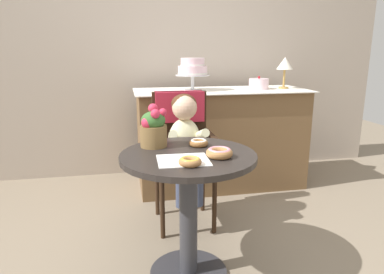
{
  "coord_description": "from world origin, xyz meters",
  "views": [
    {
      "loc": [
        -0.32,
        -1.73,
        1.25
      ],
      "look_at": [
        0.05,
        0.15,
        0.77
      ],
      "focal_mm": 32.76,
      "sensor_mm": 36.0,
      "label": 1
    }
  ],
  "objects_px": {
    "donut_front": "(199,142)",
    "round_layer_cake": "(259,84)",
    "cafe_table": "(188,191)",
    "donut_side": "(219,152)",
    "seated_child": "(185,136)",
    "wicker_chair": "(182,136)",
    "table_lamp": "(285,65)",
    "donut_mid": "(190,161)",
    "tiered_cake_stand": "(193,69)",
    "flower_vase": "(153,128)"
  },
  "relations": [
    {
      "from": "table_lamp",
      "to": "donut_mid",
      "type": "bearing_deg",
      "value": -128.14
    },
    {
      "from": "flower_vase",
      "to": "round_layer_cake",
      "type": "height_order",
      "value": "round_layer_cake"
    },
    {
      "from": "table_lamp",
      "to": "round_layer_cake",
      "type": "bearing_deg",
      "value": 178.92
    },
    {
      "from": "wicker_chair",
      "to": "donut_side",
      "type": "height_order",
      "value": "wicker_chair"
    },
    {
      "from": "donut_front",
      "to": "round_layer_cake",
      "type": "height_order",
      "value": "round_layer_cake"
    },
    {
      "from": "donut_mid",
      "to": "round_layer_cake",
      "type": "bearing_deg",
      "value": 58.2
    },
    {
      "from": "flower_vase",
      "to": "cafe_table",
      "type": "bearing_deg",
      "value": -46.32
    },
    {
      "from": "flower_vase",
      "to": "donut_side",
      "type": "bearing_deg",
      "value": -41.02
    },
    {
      "from": "seated_child",
      "to": "donut_front",
      "type": "relative_size",
      "value": 6.69
    },
    {
      "from": "wicker_chair",
      "to": "donut_mid",
      "type": "relative_size",
      "value": 8.71
    },
    {
      "from": "wicker_chair",
      "to": "donut_side",
      "type": "bearing_deg",
      "value": -79.97
    },
    {
      "from": "seated_child",
      "to": "round_layer_cake",
      "type": "relative_size",
      "value": 4.09
    },
    {
      "from": "tiered_cake_stand",
      "to": "table_lamp",
      "type": "distance_m",
      "value": 0.86
    },
    {
      "from": "cafe_table",
      "to": "donut_side",
      "type": "height_order",
      "value": "donut_side"
    },
    {
      "from": "donut_front",
      "to": "table_lamp",
      "type": "xyz_separation_m",
      "value": [
        1.06,
        1.16,
        0.38
      ]
    },
    {
      "from": "donut_side",
      "to": "wicker_chair",
      "type": "bearing_deg",
      "value": 94.36
    },
    {
      "from": "cafe_table",
      "to": "donut_mid",
      "type": "height_order",
      "value": "donut_mid"
    },
    {
      "from": "wicker_chair",
      "to": "donut_front",
      "type": "bearing_deg",
      "value": -84.08
    },
    {
      "from": "seated_child",
      "to": "donut_front",
      "type": "height_order",
      "value": "seated_child"
    },
    {
      "from": "flower_vase",
      "to": "tiered_cake_stand",
      "type": "height_order",
      "value": "tiered_cake_stand"
    },
    {
      "from": "donut_side",
      "to": "flower_vase",
      "type": "relative_size",
      "value": 0.57
    },
    {
      "from": "wicker_chair",
      "to": "seated_child",
      "type": "distance_m",
      "value": 0.16
    },
    {
      "from": "donut_mid",
      "to": "donut_side",
      "type": "bearing_deg",
      "value": 30.01
    },
    {
      "from": "cafe_table",
      "to": "tiered_cake_stand",
      "type": "distance_m",
      "value": 1.45
    },
    {
      "from": "round_layer_cake",
      "to": "tiered_cake_stand",
      "type": "bearing_deg",
      "value": -179.88
    },
    {
      "from": "cafe_table",
      "to": "donut_side",
      "type": "distance_m",
      "value": 0.29
    },
    {
      "from": "flower_vase",
      "to": "wicker_chair",
      "type": "bearing_deg",
      "value": 64.82
    },
    {
      "from": "wicker_chair",
      "to": "table_lamp",
      "type": "distance_m",
      "value": 1.31
    },
    {
      "from": "cafe_table",
      "to": "seated_child",
      "type": "distance_m",
      "value": 0.58
    },
    {
      "from": "cafe_table",
      "to": "flower_vase",
      "type": "distance_m",
      "value": 0.4
    },
    {
      "from": "donut_mid",
      "to": "flower_vase",
      "type": "xyz_separation_m",
      "value": [
        -0.14,
        0.37,
        0.09
      ]
    },
    {
      "from": "table_lamp",
      "to": "seated_child",
      "type": "bearing_deg",
      "value": -144.65
    },
    {
      "from": "donut_side",
      "to": "tiered_cake_stand",
      "type": "xyz_separation_m",
      "value": [
        0.14,
        1.39,
        0.34
      ]
    },
    {
      "from": "wicker_chair",
      "to": "seated_child",
      "type": "xyz_separation_m",
      "value": [
        0.0,
        -0.16,
        0.04
      ]
    },
    {
      "from": "wicker_chair",
      "to": "tiered_cake_stand",
      "type": "bearing_deg",
      "value": 77.1
    },
    {
      "from": "donut_side",
      "to": "table_lamp",
      "type": "height_order",
      "value": "table_lamp"
    },
    {
      "from": "table_lamp",
      "to": "cafe_table",
      "type": "bearing_deg",
      "value": -131.37
    },
    {
      "from": "wicker_chair",
      "to": "donut_mid",
      "type": "distance_m",
      "value": 0.91
    },
    {
      "from": "seated_child",
      "to": "table_lamp",
      "type": "bearing_deg",
      "value": 35.35
    },
    {
      "from": "donut_front",
      "to": "donut_side",
      "type": "bearing_deg",
      "value": -75.73
    },
    {
      "from": "donut_front",
      "to": "round_layer_cake",
      "type": "bearing_deg",
      "value": 55.08
    },
    {
      "from": "table_lamp",
      "to": "flower_vase",
      "type": "bearing_deg",
      "value": -139.34
    },
    {
      "from": "donut_side",
      "to": "seated_child",
      "type": "bearing_deg",
      "value": 95.42
    },
    {
      "from": "cafe_table",
      "to": "round_layer_cake",
      "type": "bearing_deg",
      "value": 55.36
    },
    {
      "from": "cafe_table",
      "to": "donut_front",
      "type": "xyz_separation_m",
      "value": [
        0.08,
        0.13,
        0.23
      ]
    },
    {
      "from": "donut_mid",
      "to": "round_layer_cake",
      "type": "distance_m",
      "value": 1.77
    },
    {
      "from": "donut_front",
      "to": "tiered_cake_stand",
      "type": "relative_size",
      "value": 0.36
    },
    {
      "from": "donut_side",
      "to": "tiered_cake_stand",
      "type": "distance_m",
      "value": 1.44
    },
    {
      "from": "seated_child",
      "to": "round_layer_cake",
      "type": "bearing_deg",
      "value": 42.8
    },
    {
      "from": "donut_front",
      "to": "donut_side",
      "type": "xyz_separation_m",
      "value": [
        0.06,
        -0.23,
        0.0
      ]
    }
  ]
}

